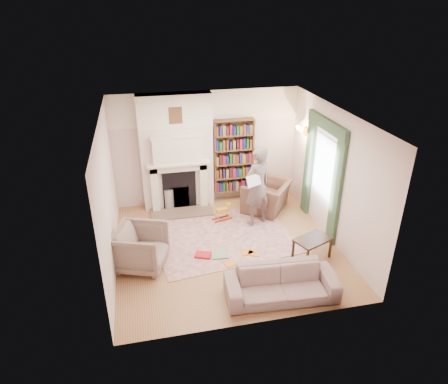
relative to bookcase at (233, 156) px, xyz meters
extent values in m
plane|color=brown|center=(-0.65, -2.12, -1.18)|extent=(4.50, 4.50, 0.00)
plane|color=white|center=(-0.65, -2.12, 1.62)|extent=(4.50, 4.50, 0.00)
plane|color=silver|center=(-0.65, 0.13, 0.22)|extent=(4.50, 0.00, 4.50)
plane|color=silver|center=(-0.65, -4.37, 0.22)|extent=(4.50, 0.00, 4.50)
plane|color=silver|center=(-2.90, -2.12, 0.22)|extent=(0.00, 4.50, 4.50)
plane|color=silver|center=(1.60, -2.12, 0.22)|extent=(0.00, 4.50, 4.50)
cube|color=silver|center=(-1.40, -0.04, 0.22)|extent=(1.70, 0.35, 2.80)
cube|color=silver|center=(-1.40, -0.33, 0.04)|extent=(1.47, 0.24, 0.05)
cube|color=black|center=(-1.40, -0.24, -0.68)|extent=(0.80, 0.06, 0.96)
cube|color=silver|center=(-1.40, -0.31, 0.38)|extent=(1.15, 0.18, 0.62)
cube|color=brown|center=(0.00, 0.00, 0.00)|extent=(1.00, 0.24, 1.85)
cube|color=silver|center=(1.58, -1.72, 0.27)|extent=(0.02, 0.90, 1.30)
cube|color=#2C442D|center=(1.55, -2.42, 0.02)|extent=(0.07, 0.32, 2.40)
cube|color=#2C442D|center=(1.55, -1.02, 0.02)|extent=(0.07, 0.32, 2.40)
cube|color=#2C442D|center=(1.54, -1.72, 1.20)|extent=(0.09, 1.70, 0.24)
cube|color=beige|center=(-0.66, -1.78, -1.17)|extent=(3.16, 2.58, 0.01)
imported|color=#452A25|center=(0.68, -0.73, -0.81)|extent=(1.46, 1.49, 0.73)
imported|color=gray|center=(-2.40, -2.44, -0.76)|extent=(1.16, 1.15, 0.84)
imported|color=gray|center=(-0.08, -3.86, -0.89)|extent=(1.97, 0.89, 0.56)
imported|color=#5F4F4C|center=(0.23, -1.33, -0.24)|extent=(0.81, 0.69, 1.87)
cube|color=white|center=(0.08, -1.53, 0.01)|extent=(0.37, 0.24, 0.24)
cylinder|color=#B4B8BC|center=(-1.66, -0.22, -0.90)|extent=(0.32, 0.32, 0.55)
cube|color=gold|center=(-0.86, -2.41, -1.15)|extent=(0.36, 0.36, 0.03)
cube|color=red|center=(-1.20, -2.39, -1.14)|extent=(0.37, 0.31, 0.05)
cube|color=red|center=(-0.71, -2.77, -1.16)|extent=(0.29, 0.25, 0.02)
cube|color=red|center=(-0.17, -2.53, -1.16)|extent=(0.29, 0.26, 0.02)
cube|color=red|center=(-0.30, -2.46, -1.16)|extent=(0.28, 0.24, 0.02)
camera|label=1|loc=(-2.22, -8.99, 3.54)|focal=32.00mm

